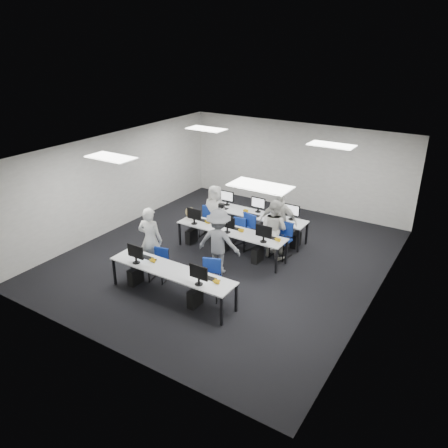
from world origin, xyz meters
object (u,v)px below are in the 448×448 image
Objects in this scene: desk_mid at (231,232)px; student_1 at (274,229)px; student_0 at (150,240)px; chair_1 at (210,286)px; chair_3 at (245,237)px; chair_2 at (209,227)px; student_2 at (215,210)px; chair_0 at (159,270)px; chair_4 at (281,246)px; desk_front at (171,272)px; photographer at (219,242)px; chair_6 at (242,234)px; student_3 at (278,222)px; chair_7 at (275,241)px; chair_5 at (212,224)px.

student_1 reaches higher than desk_mid.
chair_1 is at bearing 158.44° from student_0.
chair_3 is 0.56× the size of student_0.
student_2 reaches higher than chair_2.
chair_0 is 0.88× the size of chair_1.
chair_4 is 2.40m from student_2.
photographer is at bearing 79.98° from desk_front.
student_2 is (-2.14, 0.34, -0.04)m from student_1.
chair_3 reaches higher than chair_6.
chair_3 is 1.01× the size of chair_4.
chair_7 is at bearing -169.35° from student_3.
chair_1 is 2.78m from chair_3.
student_2 is at bearing 84.02° from chair_0.
student_3 is at bearing 33.85° from chair_7.
photographer is at bearing -52.79° from chair_2.
chair_1 reaches higher than chair_2.
desk_mid is 2.05× the size of student_2.
chair_6 is 0.49× the size of photographer.
student_0 is at bearing -145.45° from student_3.
chair_5 is 2.20m from chair_7.
chair_1 is 0.53× the size of student_0.
chair_4 is at bearing -61.76° from student_3.
student_0 reaches higher than photographer.
desk_front is 2.60m from desk_mid.
chair_2 reaches higher than desk_front.
chair_1 is at bearing 103.27° from photographer.
chair_2 is 2.30m from student_3.
student_3 is 1.03× the size of photographer.
chair_3 is 0.88m from chair_7.
desk_front is 3.31m from student_1.
student_2 is (-1.84, 3.01, 0.49)m from chair_1.
student_1 is at bearing 43.79° from chair_0.
chair_5 is at bearing -62.19° from photographer.
student_3 is at bearing -6.14° from chair_6.
student_2 reaches higher than desk_mid.
chair_3 is at bearing 12.23° from student_1.
chair_1 reaches higher than chair_7.
desk_front is 3.28× the size of chair_3.
chair_3 is at bearing 87.81° from desk_front.
chair_2 is 2.16m from chair_7.
chair_4 is 3.57m from student_0.
desk_front is at bearing -73.50° from chair_2.
desk_front is 0.99m from chair_0.
photographer is (1.51, -1.96, 0.56)m from chair_5.
desk_mid is at bearing -88.41° from chair_3.
student_1 is at bearing -21.99° from chair_6.
chair_0 is 3.29m from student_1.
student_1 is (1.05, 3.14, 0.14)m from desk_front.
chair_4 is at bearing 15.96° from chair_3.
student_1 is (-0.20, -0.09, 0.52)m from chair_4.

